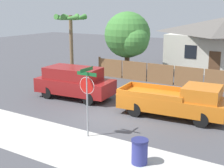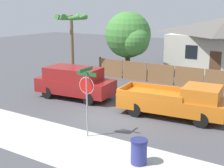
# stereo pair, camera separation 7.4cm
# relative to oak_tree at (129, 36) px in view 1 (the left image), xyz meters

# --- Properties ---
(ground_plane) EXTENTS (80.00, 80.00, 0.00)m
(ground_plane) POSITION_rel_oak_tree_xyz_m (3.97, -9.11, -3.19)
(ground_plane) COLOR #47474C
(sidewalk_strip) EXTENTS (36.00, 3.20, 0.01)m
(sidewalk_strip) POSITION_rel_oak_tree_xyz_m (3.97, -12.71, -3.19)
(sidewalk_strip) COLOR beige
(sidewalk_strip) RESTS_ON ground
(wooden_fence) EXTENTS (14.89, 0.12, 1.52)m
(wooden_fence) POSITION_rel_oak_tree_xyz_m (5.32, -1.07, -2.48)
(wooden_fence) COLOR brown
(wooden_fence) RESTS_ON ground
(oak_tree) EXTENTS (3.80, 3.62, 5.09)m
(oak_tree) POSITION_rel_oak_tree_xyz_m (0.00, 0.00, 0.00)
(oak_tree) COLOR brown
(oak_tree) RESTS_ON ground
(palm_tree) EXTENTS (2.43, 2.63, 4.89)m
(palm_tree) POSITION_rel_oak_tree_xyz_m (-4.02, -2.18, 0.99)
(palm_tree) COLOR brown
(palm_tree) RESTS_ON ground
(red_suv) EXTENTS (4.87, 2.40, 1.89)m
(red_suv) POSITION_rel_oak_tree_xyz_m (0.29, -7.25, -2.18)
(red_suv) COLOR maroon
(red_suv) RESTS_ON ground
(orange_pickup) EXTENTS (5.47, 2.45, 1.73)m
(orange_pickup) POSITION_rel_oak_tree_xyz_m (6.79, -7.22, -2.35)
(orange_pickup) COLOR orange
(orange_pickup) RESTS_ON ground
(stop_sign) EXTENTS (0.97, 0.87, 3.00)m
(stop_sign) POSITION_rel_oak_tree_xyz_m (4.43, -11.55, -1.16)
(stop_sign) COLOR gray
(stop_sign) RESTS_ON ground
(trash_bin) EXTENTS (0.61, 0.61, 0.91)m
(trash_bin) POSITION_rel_oak_tree_xyz_m (7.41, -12.52, -2.73)
(trash_bin) COLOR navy
(trash_bin) RESTS_ON ground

